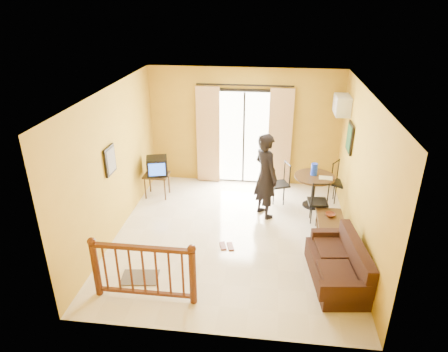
# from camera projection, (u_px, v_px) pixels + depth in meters

# --- Properties ---
(ground) EXTENTS (5.00, 5.00, 0.00)m
(ground) POSITION_uv_depth(u_px,v_px,m) (233.00, 235.00, 7.77)
(ground) COLOR beige
(ground) RESTS_ON ground
(room_shell) EXTENTS (5.00, 5.00, 5.00)m
(room_shell) POSITION_uv_depth(u_px,v_px,m) (234.00, 154.00, 7.05)
(room_shell) COLOR white
(room_shell) RESTS_ON ground
(balcony_door) EXTENTS (2.25, 0.14, 2.46)m
(balcony_door) POSITION_uv_depth(u_px,v_px,m) (244.00, 137.00, 9.46)
(balcony_door) COLOR black
(balcony_door) RESTS_ON ground
(tv_table) EXTENTS (0.55, 0.46, 0.55)m
(tv_table) POSITION_uv_depth(u_px,v_px,m) (157.00, 177.00, 9.09)
(tv_table) COLOR black
(tv_table) RESTS_ON ground
(television) EXTENTS (0.55, 0.51, 0.41)m
(television) POSITION_uv_depth(u_px,v_px,m) (157.00, 166.00, 8.97)
(television) COLOR black
(television) RESTS_ON tv_table
(picture_left) EXTENTS (0.05, 0.42, 0.52)m
(picture_left) POSITION_uv_depth(u_px,v_px,m) (110.00, 160.00, 7.19)
(picture_left) COLOR black
(picture_left) RESTS_ON room_shell
(dining_table) EXTENTS (0.87, 0.87, 0.72)m
(dining_table) POSITION_uv_depth(u_px,v_px,m) (314.00, 182.00, 8.62)
(dining_table) COLOR black
(dining_table) RESTS_ON ground
(water_jug) EXTENTS (0.14, 0.14, 0.26)m
(water_jug) POSITION_uv_depth(u_px,v_px,m) (314.00, 169.00, 8.55)
(water_jug) COLOR #1634D4
(water_jug) RESTS_ON dining_table
(serving_tray) EXTENTS (0.30, 0.21, 0.02)m
(serving_tray) POSITION_uv_depth(u_px,v_px,m) (326.00, 178.00, 8.43)
(serving_tray) COLOR beige
(serving_tray) RESTS_ON dining_table
(dining_chairs) EXTENTS (1.89, 1.42, 0.95)m
(dining_chairs) POSITION_uv_depth(u_px,v_px,m) (311.00, 208.00, 8.76)
(dining_chairs) COLOR black
(dining_chairs) RESTS_ON ground
(air_conditioner) EXTENTS (0.31, 0.60, 0.40)m
(air_conditioner) POSITION_uv_depth(u_px,v_px,m) (342.00, 105.00, 8.39)
(air_conditioner) COLOR silver
(air_conditioner) RESTS_ON room_shell
(botanical_print) EXTENTS (0.05, 0.50, 0.60)m
(botanical_print) POSITION_uv_depth(u_px,v_px,m) (350.00, 138.00, 8.00)
(botanical_print) COLOR black
(botanical_print) RESTS_ON room_shell
(coffee_table) EXTENTS (0.50, 0.90, 0.40)m
(coffee_table) POSITION_uv_depth(u_px,v_px,m) (330.00, 225.00, 7.60)
(coffee_table) COLOR black
(coffee_table) RESTS_ON ground
(bowl) EXTENTS (0.24, 0.24, 0.06)m
(bowl) POSITION_uv_depth(u_px,v_px,m) (330.00, 215.00, 7.64)
(bowl) COLOR brown
(bowl) RESTS_ON coffee_table
(sofa) EXTENTS (0.90, 1.66, 0.75)m
(sofa) POSITION_uv_depth(u_px,v_px,m) (340.00, 267.00, 6.43)
(sofa) COLOR black
(sofa) RESTS_ON ground
(standing_person) EXTENTS (0.74, 0.79, 1.81)m
(standing_person) POSITION_uv_depth(u_px,v_px,m) (266.00, 176.00, 8.13)
(standing_person) COLOR black
(standing_person) RESTS_ON ground
(stair_balustrade) EXTENTS (1.63, 0.13, 1.04)m
(stair_balustrade) POSITION_uv_depth(u_px,v_px,m) (143.00, 268.00, 5.95)
(stair_balustrade) COLOR #471E0F
(stair_balustrade) RESTS_ON ground
(doormat) EXTENTS (0.64, 0.47, 0.02)m
(doormat) POSITION_uv_depth(u_px,v_px,m) (140.00, 277.00, 6.60)
(doormat) COLOR #504940
(doormat) RESTS_ON ground
(sandals) EXTENTS (0.31, 0.27, 0.03)m
(sandals) POSITION_uv_depth(u_px,v_px,m) (227.00, 246.00, 7.41)
(sandals) COLOR brown
(sandals) RESTS_ON ground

